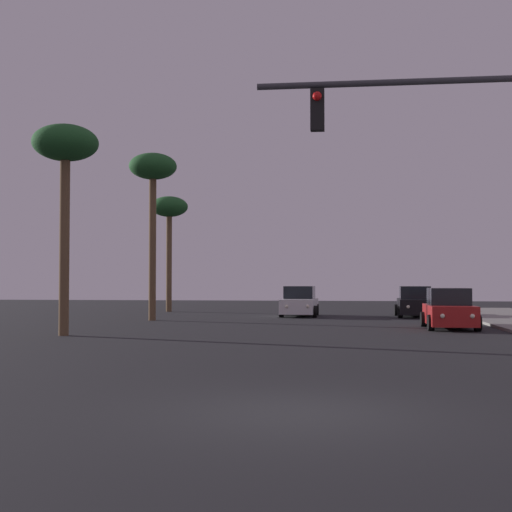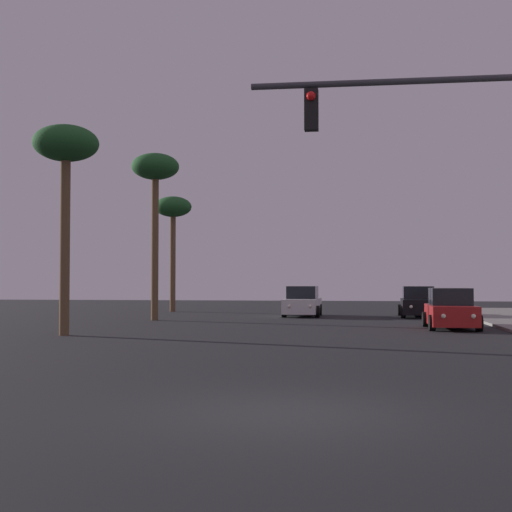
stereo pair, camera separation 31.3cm
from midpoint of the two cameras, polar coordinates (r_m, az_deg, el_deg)
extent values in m
plane|color=black|center=(10.94, 2.54, -12.44)|extent=(120.00, 120.00, 0.00)
cube|color=silver|center=(39.88, 3.28, -4.00)|extent=(1.96, 4.27, 0.80)
cube|color=black|center=(40.01, 3.29, -2.92)|extent=(1.67, 2.06, 0.70)
cylinder|color=black|center=(38.67, 1.82, -4.46)|extent=(0.24, 0.64, 0.64)
cylinder|color=black|center=(38.55, 4.49, -4.46)|extent=(0.24, 0.64, 0.64)
cylinder|color=black|center=(41.26, 2.14, -4.30)|extent=(0.24, 0.64, 0.64)
cylinder|color=black|center=(41.15, 4.65, -4.30)|extent=(0.24, 0.64, 0.64)
sphere|color=#F2EACC|center=(37.81, 2.22, -4.04)|extent=(0.18, 0.18, 0.18)
sphere|color=#F2EACC|center=(37.73, 3.91, -4.04)|extent=(0.18, 0.18, 0.18)
cube|color=black|center=(40.10, 12.39, -3.95)|extent=(1.95, 4.26, 0.80)
cube|color=black|center=(40.23, 12.36, -2.88)|extent=(1.67, 2.06, 0.70)
cylinder|color=black|center=(38.74, 11.24, -4.41)|extent=(0.24, 0.64, 0.64)
cylinder|color=black|center=(38.91, 13.89, -4.38)|extent=(0.24, 0.64, 0.64)
cylinder|color=black|center=(41.33, 10.97, -4.26)|extent=(0.24, 0.64, 0.64)
cylinder|color=black|center=(41.49, 13.46, -4.23)|extent=(0.24, 0.64, 0.64)
sphere|color=#F2EACC|center=(37.94, 11.85, -3.99)|extent=(0.18, 0.18, 0.18)
sphere|color=#F2EACC|center=(38.05, 13.52, -3.97)|extent=(0.18, 0.18, 0.18)
cube|color=maroon|center=(30.51, 14.92, -4.56)|extent=(1.88, 4.23, 0.80)
cube|color=black|center=(30.63, 14.87, -3.15)|extent=(1.64, 2.03, 0.70)
cylinder|color=black|center=(29.12, 13.52, -5.21)|extent=(0.24, 0.64, 0.64)
cylinder|color=black|center=(29.38, 17.02, -5.15)|extent=(0.24, 0.64, 0.64)
cylinder|color=black|center=(31.71, 12.98, -4.95)|extent=(0.24, 0.64, 0.64)
cylinder|color=black|center=(31.94, 16.21, -4.90)|extent=(0.24, 0.64, 0.64)
sphere|color=#F2EACC|center=(28.34, 14.39, -4.67)|extent=(0.18, 0.18, 0.18)
sphere|color=#F2EACC|center=(28.50, 16.63, -4.63)|extent=(0.18, 0.18, 0.18)
cylinder|color=#38383D|center=(16.04, 15.63, 13.40)|extent=(8.73, 0.14, 0.14)
cube|color=black|center=(15.74, 4.36, 11.56)|extent=(0.30, 0.24, 0.90)
sphere|color=red|center=(15.67, 4.33, 12.64)|extent=(0.20, 0.20, 0.20)
cylinder|color=brown|center=(26.78, -15.40, 0.83)|extent=(0.36, 0.36, 6.53)
ellipsoid|color=#1E5123|center=(27.22, -15.33, 8.73)|extent=(2.40, 2.40, 1.32)
cylinder|color=brown|center=(46.14, -7.17, -0.54)|extent=(0.36, 0.36, 6.28)
ellipsoid|color=#1E5123|center=(46.38, -7.15, 3.94)|extent=(2.40, 2.40, 1.32)
cylinder|color=brown|center=(36.08, -8.53, 0.65)|extent=(0.36, 0.36, 7.26)
ellipsoid|color=#1E5123|center=(36.50, -8.49, 7.11)|extent=(2.40, 2.40, 1.32)
camera|label=1|loc=(0.16, -90.34, 0.01)|focal=50.00mm
camera|label=2|loc=(0.16, 89.66, -0.01)|focal=50.00mm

